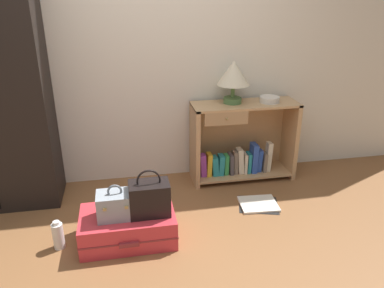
% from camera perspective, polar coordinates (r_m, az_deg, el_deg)
% --- Properties ---
extents(ground_plane, '(9.00, 9.00, 0.00)m').
position_cam_1_polar(ground_plane, '(2.70, -4.45, -18.76)').
color(ground_plane, brown).
extents(back_wall, '(6.40, 0.10, 2.60)m').
position_cam_1_polar(back_wall, '(3.56, -8.02, 14.59)').
color(back_wall, silver).
rests_on(back_wall, ground_plane).
extents(bookshelf, '(1.00, 0.36, 0.77)m').
position_cam_1_polar(bookshelf, '(3.75, 7.31, 0.02)').
color(bookshelf, tan).
rests_on(bookshelf, ground_plane).
extents(table_lamp, '(0.30, 0.30, 0.39)m').
position_cam_1_polar(table_lamp, '(3.54, 6.21, 10.22)').
color(table_lamp, '#4C7542').
rests_on(table_lamp, bookshelf).
extents(bowl, '(0.19, 0.19, 0.05)m').
position_cam_1_polar(bowl, '(3.67, 11.48, 6.54)').
color(bowl, silver).
rests_on(bowl, bookshelf).
extents(suitcase_large, '(0.70, 0.45, 0.23)m').
position_cam_1_polar(suitcase_large, '(2.96, -9.52, -12.05)').
color(suitcase_large, '#D1333D').
rests_on(suitcase_large, ground_plane).
extents(train_case, '(0.27, 0.20, 0.26)m').
position_cam_1_polar(train_case, '(2.83, -11.29, -8.91)').
color(train_case, '#8E99A3').
rests_on(train_case, suitcase_large).
extents(handbag, '(0.29, 0.19, 0.36)m').
position_cam_1_polar(handbag, '(2.81, -6.36, -8.01)').
color(handbag, black).
rests_on(handbag, suitcase_large).
extents(bottle, '(0.08, 0.08, 0.22)m').
position_cam_1_polar(bottle, '(3.01, -19.34, -12.75)').
color(bottle, white).
rests_on(bottle, ground_plane).
extents(open_book_on_floor, '(0.40, 0.37, 0.02)m').
position_cam_1_polar(open_book_on_floor, '(3.44, 9.87, -8.84)').
color(open_book_on_floor, white).
rests_on(open_book_on_floor, ground_plane).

